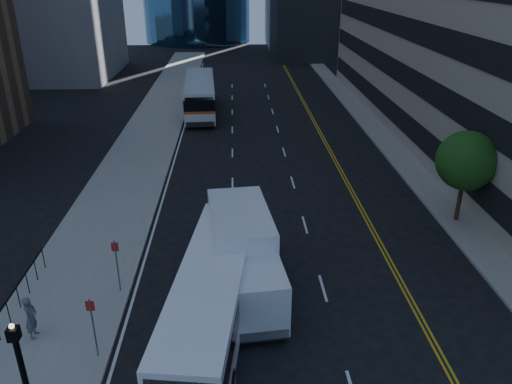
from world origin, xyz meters
TOP-DOWN VIEW (x-y plane):
  - ground at (0.00, 0.00)m, footprint 160.00×160.00m
  - sidewalk_west at (-10.50, 25.00)m, footprint 5.00×90.00m
  - sidewalk_east at (9.00, 25.00)m, footprint 2.00×90.00m
  - street_tree at (9.00, 8.00)m, footprint 3.20×3.20m
  - bus_front at (-4.26, -0.44)m, footprint 3.76×11.12m
  - bus_rear at (-6.60, 32.06)m, footprint 3.36×12.62m
  - box_truck at (-3.01, 1.95)m, footprint 3.28×7.47m
  - pedestrian at (-11.07, -0.83)m, footprint 0.43×0.65m

SIDE VIEW (x-z plane):
  - ground at x=0.00m, z-range 0.00..0.00m
  - sidewalk_west at x=-10.50m, z-range 0.00..0.15m
  - sidewalk_east at x=9.00m, z-range 0.00..0.15m
  - pedestrian at x=-11.07m, z-range 0.15..1.91m
  - bus_front at x=-4.26m, z-range 0.13..2.94m
  - bus_rear at x=-6.60m, z-range 0.15..3.37m
  - box_truck at x=-3.01m, z-range 0.09..3.56m
  - street_tree at x=9.00m, z-range 1.09..6.19m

